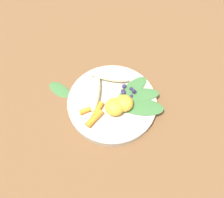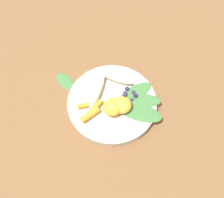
# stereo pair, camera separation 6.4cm
# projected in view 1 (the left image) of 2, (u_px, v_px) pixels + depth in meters

# --- Properties ---
(ground_plane) EXTENTS (2.40, 2.40, 0.00)m
(ground_plane) POSITION_uv_depth(u_px,v_px,m) (112.00, 105.00, 0.68)
(ground_plane) COLOR brown
(bowl) EXTENTS (0.27, 0.27, 0.03)m
(bowl) POSITION_uv_depth(u_px,v_px,m) (112.00, 103.00, 0.66)
(bowl) COLOR #B2AD9E
(bowl) RESTS_ON ground_plane
(banana_peeled_left) EXTENTS (0.10, 0.12, 0.03)m
(banana_peeled_left) POSITION_uv_depth(u_px,v_px,m) (95.00, 92.00, 0.65)
(banana_peeled_left) COLOR beige
(banana_peeled_left) RESTS_ON bowl
(banana_peeled_right) EXTENTS (0.11, 0.11, 0.03)m
(banana_peeled_right) POSITION_uv_depth(u_px,v_px,m) (109.00, 77.00, 0.68)
(banana_peeled_right) COLOR beige
(banana_peeled_right) RESTS_ON bowl
(orange_segment_near) EXTENTS (0.05, 0.05, 0.04)m
(orange_segment_near) POSITION_uv_depth(u_px,v_px,m) (124.00, 103.00, 0.63)
(orange_segment_near) COLOR #F4A833
(orange_segment_near) RESTS_ON bowl
(orange_segment_far) EXTENTS (0.05, 0.05, 0.04)m
(orange_segment_far) POSITION_uv_depth(u_px,v_px,m) (115.00, 107.00, 0.62)
(orange_segment_far) COLOR #F4A833
(orange_segment_far) RESTS_ON bowl
(carrot_front) EXTENTS (0.05, 0.02, 0.01)m
(carrot_front) POSITION_uv_depth(u_px,v_px,m) (88.00, 109.00, 0.63)
(carrot_front) COLOR orange
(carrot_front) RESTS_ON bowl
(carrot_mid_left) EXTENTS (0.05, 0.04, 0.02)m
(carrot_mid_left) POSITION_uv_depth(u_px,v_px,m) (98.00, 110.00, 0.63)
(carrot_mid_left) COLOR orange
(carrot_mid_left) RESTS_ON bowl
(carrot_mid_right) EXTENTS (0.06, 0.03, 0.02)m
(carrot_mid_right) POSITION_uv_depth(u_px,v_px,m) (94.00, 118.00, 0.61)
(carrot_mid_right) COLOR orange
(carrot_mid_right) RESTS_ON bowl
(blueberry_pile) EXTENTS (0.04, 0.05, 0.02)m
(blueberry_pile) POSITION_uv_depth(u_px,v_px,m) (128.00, 91.00, 0.66)
(blueberry_pile) COLOR #2D234C
(blueberry_pile) RESTS_ON bowl
(coconut_shred_patch) EXTENTS (0.05, 0.05, 0.00)m
(coconut_shred_patch) POSITION_uv_depth(u_px,v_px,m) (131.00, 101.00, 0.65)
(coconut_shred_patch) COLOR white
(coconut_shred_patch) RESTS_ON bowl
(kale_leaf_left) EXTENTS (0.14, 0.13, 0.00)m
(kale_leaf_left) POSITION_uv_depth(u_px,v_px,m) (141.00, 107.00, 0.64)
(kale_leaf_left) COLOR #3D7038
(kale_leaf_left) RESTS_ON bowl
(kale_leaf_right) EXTENTS (0.13, 0.10, 0.00)m
(kale_leaf_right) POSITION_uv_depth(u_px,v_px,m) (139.00, 95.00, 0.66)
(kale_leaf_right) COLOR #3D7038
(kale_leaf_right) RESTS_ON bowl
(kale_leaf_rear) EXTENTS (0.11, 0.06, 0.00)m
(kale_leaf_rear) POSITION_uv_depth(u_px,v_px,m) (132.00, 87.00, 0.67)
(kale_leaf_rear) COLOR #3D7038
(kale_leaf_rear) RESTS_ON bowl
(kale_leaf_stray) EXTENTS (0.07, 0.09, 0.01)m
(kale_leaf_stray) POSITION_uv_depth(u_px,v_px,m) (59.00, 89.00, 0.70)
(kale_leaf_stray) COLOR #3D7038
(kale_leaf_stray) RESTS_ON ground_plane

